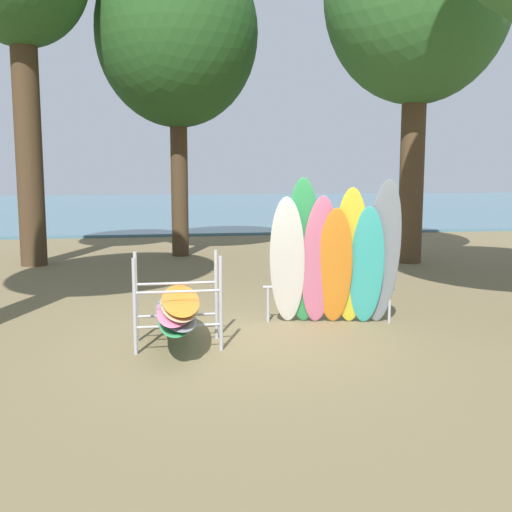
# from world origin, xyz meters

# --- Properties ---
(ground_plane) EXTENTS (80.00, 80.00, 0.00)m
(ground_plane) POSITION_xyz_m (0.00, 0.00, 0.00)
(ground_plane) COLOR brown
(lake_water) EXTENTS (80.00, 36.00, 0.10)m
(lake_water) POSITION_xyz_m (0.00, 31.63, 0.05)
(lake_water) COLOR #477084
(lake_water) RESTS_ON ground
(tree_far_left_back) EXTENTS (4.27, 4.27, 8.39)m
(tree_far_left_back) POSITION_xyz_m (-0.39, 8.68, 5.90)
(tree_far_left_back) COLOR #42301E
(tree_far_left_back) RESTS_ON ground
(leaning_board_pile) EXTENTS (2.07, 1.05, 2.25)m
(leaning_board_pile) POSITION_xyz_m (1.53, 0.38, 1.02)
(leaning_board_pile) COLOR white
(leaning_board_pile) RESTS_ON ground
(board_storage_rack) EXTENTS (1.15, 2.13, 1.25)m
(board_storage_rack) POSITION_xyz_m (-0.82, -0.26, 0.52)
(board_storage_rack) COLOR #9EA0A5
(board_storage_rack) RESTS_ON ground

